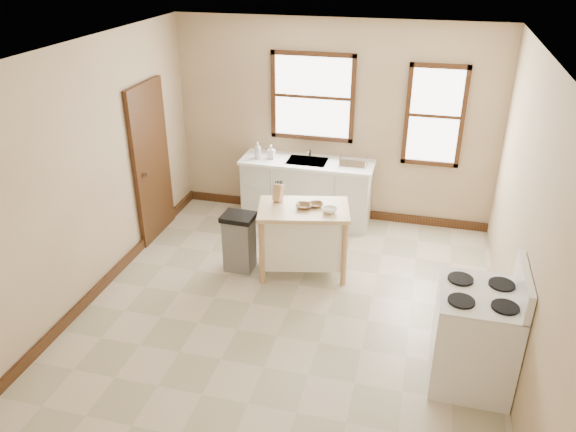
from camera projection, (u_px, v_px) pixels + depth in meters
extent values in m
plane|color=beige|center=(289.00, 309.00, 6.25)|extent=(5.00, 5.00, 0.00)
plane|color=white|center=(289.00, 51.00, 5.01)|extent=(5.00, 5.00, 0.00)
cube|color=tan|center=(333.00, 123.00, 7.80)|extent=(4.50, 0.04, 2.80)
cube|color=tan|center=(90.00, 173.00, 6.13)|extent=(0.04, 5.00, 2.80)
cube|color=tan|center=(527.00, 220.00, 5.13)|extent=(0.04, 5.00, 2.80)
cube|color=#38190F|center=(151.00, 162.00, 7.41)|extent=(0.06, 0.90, 2.10)
cube|color=#38190F|center=(330.00, 210.00, 8.37)|extent=(4.50, 0.04, 0.12)
cube|color=#38190F|center=(110.00, 277.00, 6.72)|extent=(0.04, 5.00, 0.12)
cylinder|color=silver|center=(310.00, 149.00, 7.92)|extent=(0.03, 0.03, 0.22)
imported|color=#B2B2B2|center=(258.00, 150.00, 7.85)|extent=(0.10, 0.10, 0.24)
imported|color=#B2B2B2|center=(271.00, 152.00, 7.85)|extent=(0.10, 0.10, 0.20)
cylinder|color=#462712|center=(281.00, 195.00, 6.74)|extent=(0.06, 0.06, 0.15)
imported|color=brown|center=(303.00, 206.00, 6.57)|extent=(0.19, 0.19, 0.05)
imported|color=brown|center=(316.00, 205.00, 6.61)|extent=(0.21, 0.21, 0.04)
imported|color=white|center=(329.00, 210.00, 6.46)|extent=(0.24, 0.24, 0.05)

